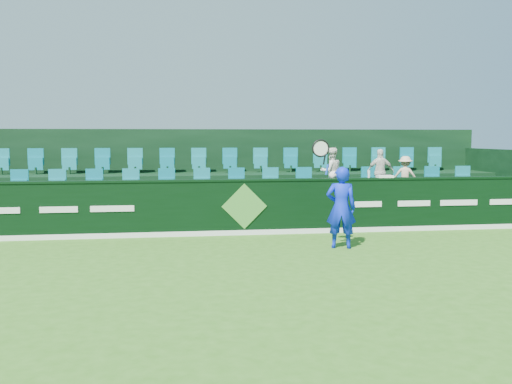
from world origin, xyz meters
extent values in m
plane|color=#336C19|center=(0.00, 0.00, 0.00)|extent=(60.00, 60.00, 0.00)
cube|color=black|center=(0.00, 4.00, 0.65)|extent=(16.00, 0.20, 1.30)
cube|color=black|center=(0.00, 4.00, 1.32)|extent=(16.00, 0.24, 0.05)
cube|color=white|center=(0.00, 3.89, 0.06)|extent=(16.00, 0.02, 0.12)
cube|color=#489134|center=(0.00, 3.88, 0.70)|extent=(1.10, 0.02, 1.10)
cube|color=white|center=(-5.50, 3.89, 0.70)|extent=(0.70, 0.01, 0.14)
cube|color=white|center=(-4.30, 3.89, 0.70)|extent=(0.85, 0.01, 0.14)
cube|color=white|center=(-3.10, 3.89, 0.70)|extent=(1.00, 0.01, 0.14)
cube|color=white|center=(3.10, 3.89, 0.70)|extent=(0.70, 0.01, 0.14)
cube|color=white|center=(4.30, 3.89, 0.70)|extent=(0.85, 0.01, 0.14)
cube|color=white|center=(5.50, 3.89, 0.70)|extent=(1.00, 0.01, 0.14)
cube|color=white|center=(6.70, 3.89, 0.70)|extent=(0.70, 0.01, 0.14)
cube|color=black|center=(0.00, 5.10, 0.40)|extent=(16.00, 2.00, 0.80)
cube|color=black|center=(0.00, 7.00, 0.65)|extent=(16.00, 1.80, 1.30)
cube|color=black|center=(0.00, 8.00, 1.30)|extent=(16.00, 0.20, 2.60)
cube|color=black|center=(7.90, 6.00, 1.00)|extent=(0.20, 4.00, 2.00)
cube|color=teal|center=(0.00, 5.50, 1.10)|extent=(13.50, 0.50, 0.60)
cube|color=teal|center=(0.00, 7.30, 1.60)|extent=(13.50, 0.50, 0.60)
imported|color=#0C25DB|center=(1.84, 2.02, 0.87)|extent=(0.72, 0.56, 1.74)
cylinder|color=#143FBF|center=(1.50, 1.92, 1.69)|extent=(0.08, 0.04, 0.22)
cylinder|color=black|center=(1.44, 1.92, 1.89)|extent=(0.07, 0.03, 0.20)
torus|color=black|center=(1.36, 1.92, 2.13)|extent=(0.43, 0.04, 0.43)
cylinder|color=silver|center=(1.36, 1.92, 2.13)|extent=(0.36, 0.01, 0.36)
imported|color=white|center=(2.49, 5.12, 1.44)|extent=(0.70, 0.59, 1.28)
imported|color=silver|center=(3.86, 5.12, 1.42)|extent=(0.76, 0.40, 1.24)
imported|color=beige|center=(4.57, 5.12, 1.32)|extent=(0.77, 0.63, 1.04)
cube|color=white|center=(3.56, 4.00, 1.38)|extent=(0.39, 0.25, 0.06)
cylinder|color=silver|center=(3.15, 4.00, 1.44)|extent=(0.06, 0.06, 0.19)
camera|label=1|loc=(-1.67, -9.61, 2.37)|focal=40.00mm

